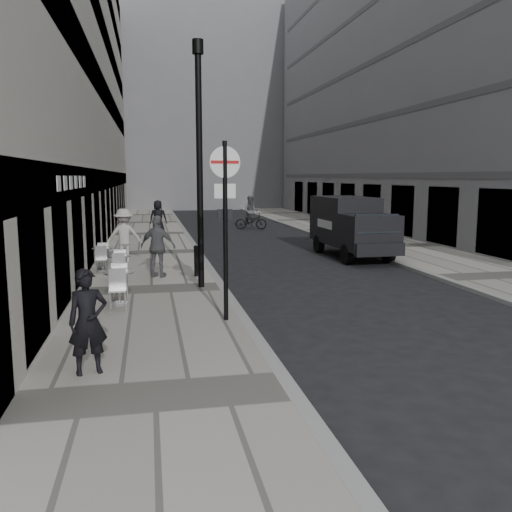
{
  "coord_description": "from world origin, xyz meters",
  "views": [
    {
      "loc": [
        -2.02,
        -4.9,
        3.26
      ],
      "look_at": [
        0.43,
        7.48,
        1.4
      ],
      "focal_mm": 38.0,
      "sensor_mm": 36.0,
      "label": 1
    }
  ],
  "objects_px": {
    "lamppost": "(199,153)",
    "panel_van": "(350,224)",
    "walking_man": "(88,322)",
    "sign_post": "(225,207)",
    "cyclist": "(251,216)"
  },
  "relations": [
    {
      "from": "lamppost",
      "to": "panel_van",
      "type": "distance_m",
      "value": 8.94
    },
    {
      "from": "walking_man",
      "to": "sign_post",
      "type": "bearing_deg",
      "value": 30.78
    },
    {
      "from": "lamppost",
      "to": "panel_van",
      "type": "height_order",
      "value": "lamppost"
    },
    {
      "from": "cyclist",
      "to": "sign_post",
      "type": "bearing_deg",
      "value": -89.12
    },
    {
      "from": "walking_man",
      "to": "lamppost",
      "type": "relative_size",
      "value": 0.25
    },
    {
      "from": "sign_post",
      "to": "cyclist",
      "type": "height_order",
      "value": "sign_post"
    },
    {
      "from": "walking_man",
      "to": "sign_post",
      "type": "relative_size",
      "value": 0.44
    },
    {
      "from": "lamppost",
      "to": "panel_van",
      "type": "bearing_deg",
      "value": 39.71
    },
    {
      "from": "cyclist",
      "to": "lamppost",
      "type": "bearing_deg",
      "value": -92.15
    },
    {
      "from": "walking_man",
      "to": "cyclist",
      "type": "height_order",
      "value": "cyclist"
    },
    {
      "from": "walking_man",
      "to": "panel_van",
      "type": "relative_size",
      "value": 0.33
    },
    {
      "from": "walking_man",
      "to": "panel_van",
      "type": "distance_m",
      "value": 15.04
    },
    {
      "from": "sign_post",
      "to": "cyclist",
      "type": "relative_size",
      "value": 1.87
    },
    {
      "from": "walking_man",
      "to": "lamppost",
      "type": "distance_m",
      "value": 7.57
    },
    {
      "from": "walking_man",
      "to": "cyclist",
      "type": "distance_m",
      "value": 25.28
    }
  ]
}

